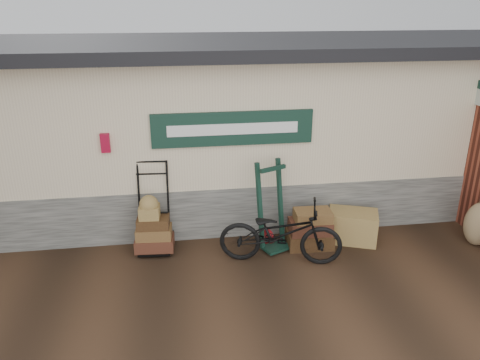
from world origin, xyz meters
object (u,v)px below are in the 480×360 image
object	(u,v)px
green_barrow	(272,206)
bicycle	(281,230)
wicker_hamper	(352,226)
porter_trolley	(153,206)
suitcase_stack	(310,228)

from	to	relation	value
green_barrow	bicycle	size ratio (longest dim) A/B	0.77
wicker_hamper	porter_trolley	bearing A→B (deg)	175.98
green_barrow	wicker_hamper	bearing A→B (deg)	-23.55
porter_trolley	green_barrow	distance (m)	1.92
green_barrow	suitcase_stack	size ratio (longest dim) A/B	1.98
bicycle	wicker_hamper	bearing A→B (deg)	-55.49
porter_trolley	green_barrow	size ratio (longest dim) A/B	1.01
green_barrow	porter_trolley	bearing A→B (deg)	148.49
green_barrow	bicycle	world-z (taller)	green_barrow
suitcase_stack	green_barrow	bearing A→B (deg)	172.53
porter_trolley	wicker_hamper	world-z (taller)	porter_trolley
wicker_hamper	bicycle	size ratio (longest dim) A/B	0.42
wicker_hamper	bicycle	xyz separation A→B (m)	(-1.38, -0.51, 0.29)
porter_trolley	bicycle	size ratio (longest dim) A/B	0.78
green_barrow	bicycle	bearing A→B (deg)	-110.02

